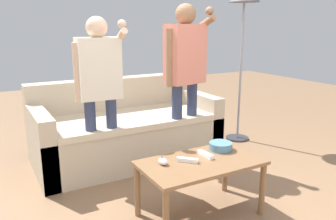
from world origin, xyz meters
name	(u,v)px	position (x,y,z in m)	size (l,w,h in m)	color
ground_plane	(193,215)	(0.00, 0.00, 0.00)	(12.00, 12.00, 0.00)	brown
couch	(125,131)	(0.01, 1.32, 0.29)	(1.85, 0.91, 0.81)	#B7A88E
coffee_table	(201,169)	(0.05, -0.02, 0.37)	(0.88, 0.50, 0.43)	brown
snack_bowl	(221,146)	(0.32, 0.10, 0.46)	(0.18, 0.18, 0.06)	teal
game_remote_nunchuk	(163,161)	(-0.22, 0.07, 0.45)	(0.06, 0.09, 0.05)	white
floor_lamp	(244,4)	(1.46, 1.21, 1.61)	(0.35, 0.35, 1.85)	#2D2D33
player_left	(99,81)	(-0.37, 0.92, 0.92)	(0.43, 0.29, 1.46)	#2D3856
player_right	(185,66)	(0.49, 0.91, 0.99)	(0.49, 0.30, 1.58)	#2D3856
game_remote_wand_near	(187,160)	(-0.04, 0.02, 0.44)	(0.13, 0.14, 0.03)	white
game_remote_wand_far	(206,154)	(0.13, 0.04, 0.44)	(0.04, 0.16, 0.03)	white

